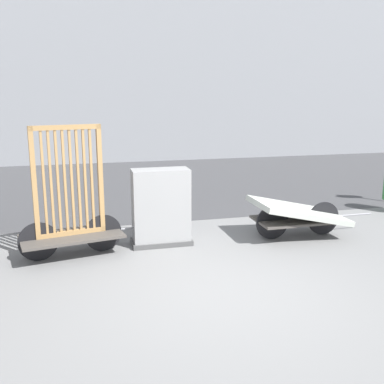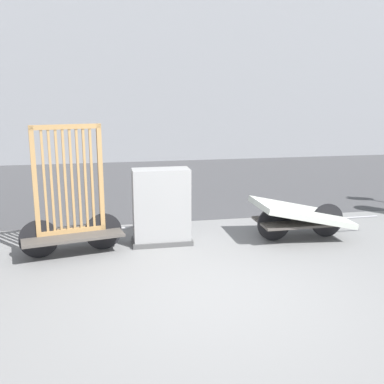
{
  "view_description": "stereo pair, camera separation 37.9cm",
  "coord_description": "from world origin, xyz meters",
  "views": [
    {
      "loc": [
        -1.71,
        -5.02,
        2.47
      ],
      "look_at": [
        0.0,
        1.8,
        0.9
      ],
      "focal_mm": 42.0,
      "sensor_mm": 36.0,
      "label": 1
    },
    {
      "loc": [
        -1.34,
        -5.1,
        2.47
      ],
      "look_at": [
        0.0,
        1.8,
        0.9
      ],
      "focal_mm": 42.0,
      "sensor_mm": 36.0,
      "label": 2
    }
  ],
  "objects": [
    {
      "name": "utility_cabinet",
      "position": [
        -0.47,
        2.0,
        0.59
      ],
      "size": [
        0.99,
        0.48,
        1.26
      ],
      "color": "#4C4C4C",
      "rests_on": "ground_plane"
    },
    {
      "name": "bike_cart_with_bedframe",
      "position": [
        -1.9,
        1.8,
        0.66
      ],
      "size": [
        2.24,
        1.07,
        2.01
      ],
      "rotation": [
        0.0,
        0.0,
        0.2
      ],
      "color": "#4C4742",
      "rests_on": "ground_plane"
    },
    {
      "name": "road_strip",
      "position": [
        0.0,
        7.15,
        0.0
      ],
      "size": [
        56.0,
        7.88,
        0.01
      ],
      "color": "#424244",
      "rests_on": "ground_plane"
    },
    {
      "name": "bike_cart_with_mattress",
      "position": [
        1.91,
        1.8,
        0.42
      ],
      "size": [
        2.25,
        1.03,
        0.69
      ],
      "rotation": [
        0.0,
        0.0,
        0.02
      ],
      "color": "#4C4742",
      "rests_on": "ground_plane"
    },
    {
      "name": "ground_plane",
      "position": [
        0.0,
        0.0,
        0.0
      ],
      "size": [
        60.0,
        60.0,
        0.0
      ],
      "primitive_type": "plane",
      "color": "slate"
    }
  ]
}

